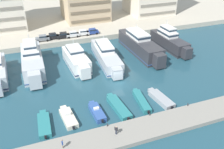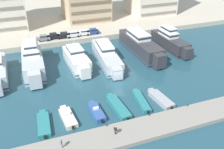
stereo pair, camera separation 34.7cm
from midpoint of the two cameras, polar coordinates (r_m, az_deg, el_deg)
name	(u,v)px [view 2 (the right image)]	position (r m, az deg, el deg)	size (l,w,h in m)	color
ground_plane	(119,84)	(56.85, 1.72, -2.19)	(400.00, 400.00, 0.00)	#234C5B
quay_promenade	(66,11)	(111.33, -10.40, 13.99)	(180.00, 70.00, 1.61)	#BCB29E
pier_dock	(152,127)	(45.19, 9.37, -11.73)	(120.00, 5.51, 0.80)	gray
yacht_silver_left	(33,60)	(64.71, -17.54, 3.14)	(5.42, 19.99, 8.63)	silver
yacht_white_mid_left	(77,59)	(64.06, -7.90, 3.47)	(4.95, 15.21, 6.69)	white
yacht_silver_center_left	(106,55)	(66.15, -1.12, 4.47)	(5.74, 20.85, 6.38)	silver
yacht_charcoal_center	(141,45)	(71.36, 6.70, 6.72)	(5.43, 22.06, 7.61)	#333338
yacht_charcoal_center_right	(170,41)	(75.90, 13.24, 7.47)	(4.86, 17.62, 8.04)	#333338
motorboat_teal_far_left	(44,124)	(46.76, -15.14, -10.84)	(2.48, 7.55, 0.86)	teal
motorboat_cream_left	(68,117)	(47.18, -9.87, -9.60)	(2.57, 6.88, 1.39)	beige
motorboat_blue_mid_left	(96,112)	(47.73, -3.37, -8.51)	(2.03, 6.45, 1.39)	#33569E
motorboat_teal_center_left	(118,107)	(48.96, 1.60, -7.38)	(2.51, 8.80, 1.01)	teal
motorboat_teal_center	(141,101)	(50.86, 6.87, -6.02)	(2.37, 8.18, 1.00)	teal
motorboat_grey_center_right	(161,99)	(52.05, 11.22, -5.51)	(2.88, 7.57, 1.00)	#9EA3A8
car_grey_far_left	(43,38)	(78.38, -15.33, 8.12)	(4.18, 2.09, 1.80)	slate
car_black_left	(53,36)	(79.11, -13.20, 8.59)	(4.10, 1.92, 1.80)	black
car_black_mid_left	(64,35)	(79.14, -10.85, 8.86)	(4.18, 2.09, 1.80)	black
car_white_center_left	(73,34)	(79.50, -8.71, 9.15)	(4.13, 1.98, 1.80)	white
car_white_center	(83,32)	(80.44, -6.44, 9.55)	(4.19, 2.11, 1.80)	white
car_blue_center_right	(93,31)	(81.23, -4.29, 9.85)	(4.12, 1.95, 1.80)	#28428E
pedestrian_near_edge	(61,143)	(40.59, -11.24, -15.05)	(0.26, 0.65, 1.69)	#7A6B56
pedestrian_far_side	(115,130)	(42.02, 1.03, -12.47)	(0.46, 0.54, 1.69)	#282D3D
bollard_west	(107,125)	(43.94, -1.00, -11.40)	(0.20, 0.20, 0.61)	#2D2D33
bollard_west_mid	(149,114)	(46.66, 8.75, -8.96)	(0.20, 0.20, 0.61)	#2D2D33
bollard_east_mid	(188,105)	(50.61, 17.09, -6.64)	(0.20, 0.20, 0.61)	#2D2D33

